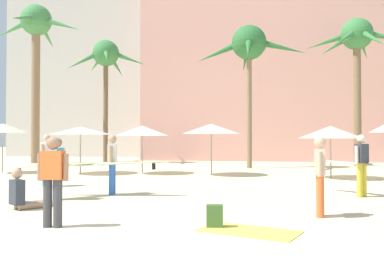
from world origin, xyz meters
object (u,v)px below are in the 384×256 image
person_mid_center (320,173)px  cafe_umbrella_1 (331,132)px  palm_tree_left (249,48)px  palm_tree_far_right (106,60)px  cafe_umbrella_0 (3,128)px  person_mid_right (53,178)px  cafe_umbrella_3 (81,131)px  cafe_umbrella_4 (142,131)px  cafe_umbrella_5 (211,129)px  beach_towel (249,231)px  palm_tree_right (36,36)px  palm_tree_center (356,45)px  backpack (215,216)px  person_far_left (111,163)px  person_near_left (361,163)px  person_mid_left (59,165)px  person_far_right (47,158)px  person_near_right (24,195)px

person_mid_center → cafe_umbrella_1: bearing=-91.2°
palm_tree_left → palm_tree_far_right: (-9.09, 2.88, 0.13)m
cafe_umbrella_0 → cafe_umbrella_1: (14.58, -0.41, -0.22)m
palm_tree_left → person_mid_right: palm_tree_left is taller
cafe_umbrella_3 → cafe_umbrella_4: cafe_umbrella_4 is taller
cafe_umbrella_5 → beach_towel: bearing=-80.3°
palm_tree_left → cafe_umbrella_1: bearing=-57.6°
palm_tree_right → person_mid_center: 23.58m
palm_tree_far_right → cafe_umbrella_0: size_ratio=3.41×
palm_tree_left → person_mid_center: (1.80, -13.98, -5.52)m
palm_tree_center → person_mid_center: palm_tree_center is taller
backpack → person_far_left: bearing=34.5°
person_near_left → cafe_umbrella_1: bearing=-47.1°
cafe_umbrella_1 → cafe_umbrella_4: size_ratio=1.07×
cafe_umbrella_1 → person_mid_right: (-6.57, -10.53, -0.94)m
cafe_umbrella_1 → cafe_umbrella_5: cafe_umbrella_5 is taller
cafe_umbrella_3 → person_near_left: bearing=-28.4°
cafe_umbrella_1 → beach_towel: bearing=-106.2°
person_mid_left → palm_tree_right: bearing=71.9°
person_near_left → palm_tree_center: bearing=-58.6°
palm_tree_right → person_far_left: bearing=-54.2°
person_mid_left → palm_tree_far_right: bearing=56.9°
backpack → person_mid_left: bearing=50.3°
cafe_umbrella_4 → cafe_umbrella_5: bearing=-4.2°
palm_tree_center → backpack: (-6.30, -17.89, -6.72)m
person_far_left → person_far_right: size_ratio=1.84×
beach_towel → person_far_left: bearing=133.8°
palm_tree_right → palm_tree_far_right: (4.51, 0.52, -1.56)m
person_near_right → person_far_right: size_ratio=0.55×
backpack → person_near_left: 6.05m
cafe_umbrella_1 → person_far_right: (-9.88, -4.40, -0.90)m
cafe_umbrella_5 → beach_towel: 11.44m
cafe_umbrella_1 → backpack: 10.85m
person_mid_right → cafe_umbrella_4: bearing=-173.3°
person_far_right → person_near_right: bearing=-60.4°
person_far_right → backpack: bearing=-34.1°
person_near_right → cafe_umbrella_0: bearing=71.8°
palm_tree_far_right → person_near_left: 19.19m
cafe_umbrella_3 → cafe_umbrella_5: (5.94, 0.21, 0.07)m
palm_tree_right → person_near_left: 22.52m
cafe_umbrella_5 → palm_tree_center: bearing=42.8°
person_mid_left → person_mid_center: bearing=-62.3°
palm_tree_center → cafe_umbrella_1: bearing=-109.0°
cafe_umbrella_5 → person_far_right: cafe_umbrella_5 is taller
palm_tree_center → cafe_umbrella_4: bearing=-147.7°
cafe_umbrella_5 → person_mid_left: bearing=-112.1°
palm_tree_left → cafe_umbrella_4: 7.80m
beach_towel → person_mid_left: 6.09m
palm_tree_right → person_far_right: 15.72m
palm_tree_far_right → person_near_right: 18.55m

